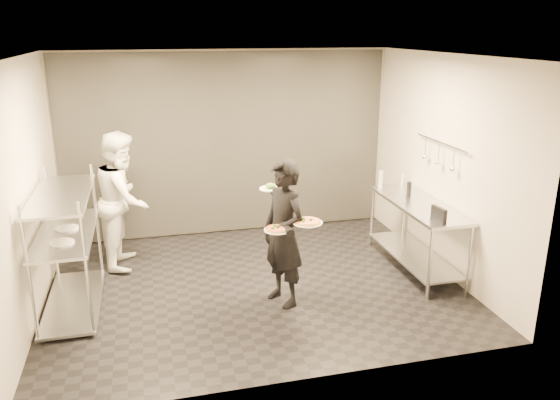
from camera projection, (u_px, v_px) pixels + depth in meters
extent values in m
cube|color=black|center=(255.00, 285.00, 6.87)|extent=(5.00, 4.00, 0.00)
cube|color=silver|center=(252.00, 56.00, 6.02)|extent=(5.00, 4.00, 0.00)
cube|color=#B7B0A4|center=(227.00, 144.00, 8.30)|extent=(5.00, 0.00, 2.80)
cube|color=#B7B0A4|center=(300.00, 238.00, 4.60)|extent=(5.00, 0.00, 2.80)
cube|color=#B7B0A4|center=(26.00, 193.00, 5.87)|extent=(0.00, 4.00, 2.80)
cube|color=#B7B0A4|center=(444.00, 165.00, 7.03)|extent=(0.00, 4.00, 2.80)
cube|color=white|center=(228.00, 145.00, 8.27)|extent=(4.90, 0.04, 2.74)
cylinder|color=silver|center=(29.00, 277.00, 5.37)|extent=(0.04, 0.04, 1.50)
cylinder|color=silver|center=(52.00, 225.00, 6.79)|extent=(0.04, 0.04, 1.50)
cylinder|color=silver|center=(87.00, 271.00, 5.50)|extent=(0.04, 0.04, 1.50)
cylinder|color=silver|center=(97.00, 221.00, 6.92)|extent=(0.04, 0.04, 1.50)
cube|color=#B1B5BB|center=(74.00, 301.00, 6.36)|extent=(0.60, 1.60, 0.03)
cube|color=#B1B5BB|center=(66.00, 233.00, 6.10)|extent=(0.60, 1.60, 0.03)
cube|color=#B1B5BB|center=(61.00, 195.00, 5.96)|extent=(0.60, 1.60, 0.03)
cylinder|color=silver|center=(62.00, 243.00, 5.77)|extent=(0.26, 0.26, 0.01)
cylinder|color=silver|center=(67.00, 228.00, 6.18)|extent=(0.26, 0.26, 0.01)
cylinder|color=silver|center=(430.00, 264.00, 6.39)|extent=(0.04, 0.04, 0.90)
cylinder|color=silver|center=(371.00, 217.00, 7.98)|extent=(0.04, 0.04, 0.90)
cylinder|color=silver|center=(469.00, 260.00, 6.51)|extent=(0.04, 0.04, 0.90)
cylinder|color=silver|center=(404.00, 214.00, 8.10)|extent=(0.04, 0.04, 0.90)
cube|color=#B1B5BB|center=(414.00, 255.00, 7.32)|extent=(0.57, 1.71, 0.03)
cube|color=#B1B5BB|center=(418.00, 204.00, 7.10)|extent=(0.60, 1.80, 0.04)
cylinder|color=silver|center=(441.00, 143.00, 6.92)|extent=(0.02, 1.20, 0.02)
cylinder|color=silver|center=(454.00, 159.00, 6.63)|extent=(0.01, 0.01, 0.22)
sphere|color=silver|center=(453.00, 169.00, 6.67)|extent=(0.07, 0.07, 0.07)
cylinder|color=silver|center=(439.00, 153.00, 6.96)|extent=(0.01, 0.01, 0.22)
sphere|color=silver|center=(438.00, 163.00, 7.00)|extent=(0.07, 0.07, 0.07)
cylinder|color=silver|center=(426.00, 147.00, 7.28)|extent=(0.01, 0.01, 0.22)
sphere|color=silver|center=(425.00, 157.00, 7.32)|extent=(0.07, 0.07, 0.07)
imported|color=black|center=(284.00, 234.00, 6.20)|extent=(0.63, 0.74, 1.71)
imported|color=white|center=(123.00, 199.00, 7.25)|extent=(0.81, 0.98, 1.83)
cylinder|color=silver|center=(277.00, 230.00, 5.93)|extent=(0.29, 0.29, 0.01)
cylinder|color=#A77F3C|center=(277.00, 229.00, 5.92)|extent=(0.25, 0.25, 0.02)
cylinder|color=red|center=(277.00, 228.00, 5.92)|extent=(0.23, 0.23, 0.01)
sphere|color=#1A5914|center=(277.00, 227.00, 5.92)|extent=(0.04, 0.04, 0.04)
cylinder|color=silver|center=(308.00, 223.00, 5.95)|extent=(0.33, 0.33, 0.01)
cylinder|color=#A77F3C|center=(308.00, 221.00, 5.95)|extent=(0.29, 0.29, 0.02)
cylinder|color=red|center=(308.00, 221.00, 5.94)|extent=(0.26, 0.26, 0.01)
sphere|color=#1A5914|center=(308.00, 220.00, 5.94)|extent=(0.04, 0.04, 0.04)
cylinder|color=silver|center=(271.00, 189.00, 6.28)|extent=(0.26, 0.26, 0.01)
ellipsoid|color=#2F5C17|center=(271.00, 186.00, 6.26)|extent=(0.13, 0.13, 0.07)
cube|color=black|center=(439.00, 215.00, 6.38)|extent=(0.08, 0.25, 0.18)
cylinder|color=#93A093|center=(381.00, 179.00, 7.76)|extent=(0.07, 0.07, 0.23)
cylinder|color=#93A093|center=(403.00, 179.00, 7.85)|extent=(0.05, 0.05, 0.17)
cylinder|color=black|center=(409.00, 189.00, 7.32)|extent=(0.06, 0.06, 0.20)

